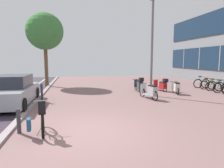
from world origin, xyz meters
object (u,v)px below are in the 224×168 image
bicycle_rack_04 (222,88)px  bicycle_rack_05 (215,86)px  scooter_extra (162,85)px  lamp_post (152,42)px  bicycle_foreground (41,121)px  scooter_near (176,88)px  bicycle_rack_07 (202,83)px  scooter_far (150,92)px  parked_car_near (12,91)px  bollard_near (19,121)px  scooter_mid (139,85)px  street_tree (45,32)px  bicycle_rack_06 (208,85)px  bollard_far (42,93)px

bicycle_rack_04 → bicycle_rack_05: size_ratio=1.06×
scooter_extra → lamp_post: size_ratio=0.30×
bicycle_foreground → scooter_extra: (7.07, 6.82, 0.03)m
scooter_near → lamp_post: lamp_post is taller
bicycle_rack_07 → scooter_near: 4.00m
lamp_post → bicycle_rack_05: bearing=10.2°
bicycle_rack_05 → scooter_far: size_ratio=0.69×
bicycle_rack_07 → lamp_post: bearing=-154.7°
parked_car_near → lamp_post: lamp_post is taller
bicycle_rack_05 → bollard_near: 12.99m
bicycle_foreground → bicycle_rack_04: bicycle_foreground is taller
bicycle_rack_07 → scooter_mid: scooter_mid is taller
bicycle_rack_07 → street_tree: size_ratio=0.23×
scooter_near → parked_car_near: (-9.50, -1.36, 0.28)m
bicycle_rack_04 → parked_car_near: size_ratio=0.31×
scooter_near → street_tree: street_tree is taller
scooter_far → bollard_near: 7.15m
scooter_extra → street_tree: size_ratio=0.29×
bicycle_rack_07 → scooter_extra: size_ratio=0.78×
bicycle_rack_07 → parked_car_near: bearing=-164.9°
bicycle_rack_04 → bicycle_rack_06: (0.14, 1.56, -0.01)m
bicycle_rack_05 → scooter_extra: scooter_extra is taller
scooter_near → bollard_near: bearing=-146.4°
scooter_extra → lamp_post: lamp_post is taller
scooter_near → scooter_extra: scooter_extra is taller
scooter_near → scooter_extra: bearing=110.4°
bicycle_rack_06 → bollard_near: 13.41m
bicycle_rack_06 → parked_car_near: parked_car_near is taller
scooter_near → parked_car_near: bearing=-171.9°
bicycle_foreground → bicycle_rack_07: 13.38m
scooter_far → bollard_far: size_ratio=1.88×
bicycle_rack_04 → scooter_mid: (-5.34, 1.40, 0.13)m
bicycle_foreground → bollard_near: bicycle_foreground is taller
bicycle_rack_05 → scooter_extra: bearing=170.3°
bicycle_rack_05 → bollard_near: bearing=-152.4°
scooter_near → scooter_mid: scooter_mid is taller
bicycle_rack_07 → scooter_far: bearing=-148.9°
bicycle_rack_07 → street_tree: (-12.16, 3.45, 4.13)m
bicycle_rack_06 → scooter_near: bearing=-158.2°
scooter_mid → bollard_far: size_ratio=1.86×
scooter_mid → street_tree: size_ratio=0.29×
bollard_near → scooter_far: bearing=35.1°
scooter_mid → bollard_far: bearing=-160.9°
parked_car_near → bollard_near: bearing=-72.3°
bicycle_foreground → parked_car_near: parked_car_near is taller
bicycle_rack_04 → bicycle_rack_07: bearing=86.0°
scooter_mid → bicycle_foreground: bearing=-128.5°
scooter_near → bicycle_rack_05: bearing=9.7°
bicycle_rack_05 → street_tree: size_ratio=0.21×
scooter_far → lamp_post: size_ratio=0.30×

